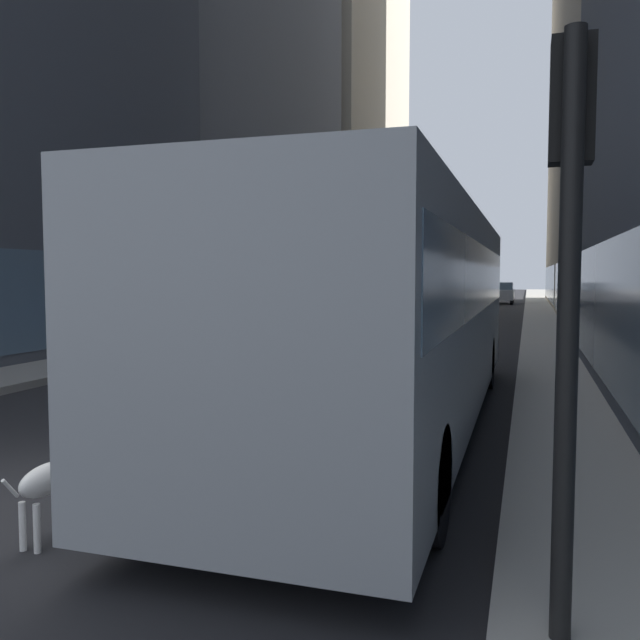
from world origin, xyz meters
TOP-DOWN VIEW (x-y plane):
  - ground_plane at (0.00, 35.00)m, footprint 120.00×120.00m
  - sidewalk_left at (-5.70, 35.00)m, footprint 2.40×110.00m
  - sidewalk_right at (5.70, 35.00)m, footprint 2.40×110.00m
  - building_left_mid at (-11.90, 27.83)m, footprint 8.84×20.34m
  - building_left_far at (-11.90, 51.25)m, footprint 9.22×22.74m
  - transit_bus at (2.80, 4.64)m, footprint 2.78×11.53m
  - car_blue_hatchback at (-1.20, 15.45)m, footprint 1.81×4.58m
  - car_silver_sedan at (2.80, 46.45)m, footprint 1.75×4.17m
  - car_white_van at (-1.20, 6.51)m, footprint 1.88×4.42m
  - box_truck at (-1.20, 27.97)m, footprint 2.30×7.50m
  - dalmatian_dog at (0.92, -0.39)m, footprint 0.22×0.96m
  - pedestrian_with_handbag at (6.26, 9.61)m, footprint 0.45×0.34m
  - traffic_light_near at (4.90, -0.88)m, footprint 0.24×0.40m

SIDE VIEW (x-z plane):
  - ground_plane at x=0.00m, z-range 0.00..0.00m
  - sidewalk_left at x=-5.70m, z-range 0.00..0.15m
  - sidewalk_right at x=5.70m, z-range 0.00..0.15m
  - dalmatian_dog at x=0.92m, z-range 0.15..0.87m
  - car_silver_sedan at x=2.80m, z-range 0.01..1.63m
  - car_blue_hatchback at x=-1.20m, z-range 0.01..1.63m
  - car_white_van at x=-1.20m, z-range 0.01..1.63m
  - pedestrian_with_handbag at x=6.26m, z-range 0.17..1.86m
  - box_truck at x=-1.20m, z-range 0.14..3.19m
  - transit_bus at x=2.80m, z-range 0.25..3.30m
  - traffic_light_near at x=4.90m, z-range 0.74..4.14m
  - building_left_mid at x=-11.90m, z-range -0.01..26.24m
  - building_left_far at x=-11.90m, z-range -0.01..32.84m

